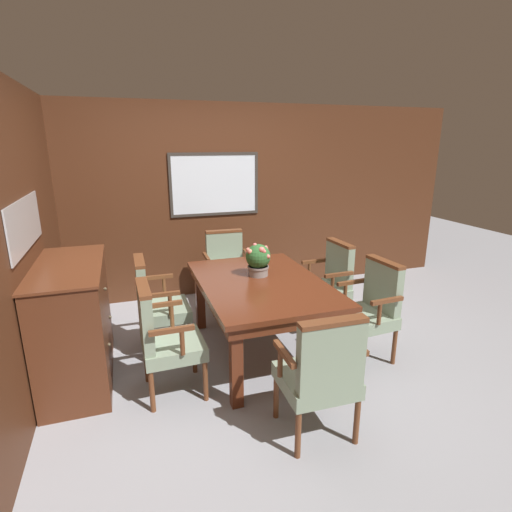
# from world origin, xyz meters

# --- Properties ---
(ground_plane) EXTENTS (14.00, 14.00, 0.00)m
(ground_plane) POSITION_xyz_m (0.00, 0.00, 0.00)
(ground_plane) COLOR #93969E
(wall_back) EXTENTS (7.20, 0.08, 2.45)m
(wall_back) POSITION_xyz_m (0.00, 1.94, 1.23)
(wall_back) COLOR #4C2816
(wall_back) RESTS_ON ground_plane
(wall_left) EXTENTS (0.08, 7.20, 2.45)m
(wall_left) POSITION_xyz_m (-1.77, 0.00, 1.23)
(wall_left) COLOR #4C2816
(wall_left) RESTS_ON ground_plane
(dining_table) EXTENTS (1.11, 1.65, 0.73)m
(dining_table) POSITION_xyz_m (0.15, 0.17, 0.64)
(dining_table) COLOR #562614
(dining_table) RESTS_ON ground_plane
(chair_right_near) EXTENTS (0.51, 0.56, 0.94)m
(chair_right_near) POSITION_xyz_m (1.09, -0.22, 0.51)
(chair_right_near) COLOR brown
(chair_right_near) RESTS_ON ground_plane
(chair_head_far) EXTENTS (0.55, 0.49, 0.94)m
(chair_head_far) POSITION_xyz_m (0.13, 1.39, 0.51)
(chair_head_far) COLOR brown
(chair_head_far) RESTS_ON ground_plane
(chair_left_near) EXTENTS (0.49, 0.55, 0.94)m
(chair_left_near) POSITION_xyz_m (-0.80, -0.20, 0.51)
(chair_left_near) COLOR brown
(chair_left_near) RESTS_ON ground_plane
(chair_head_near) EXTENTS (0.55, 0.48, 0.94)m
(chair_head_near) POSITION_xyz_m (0.14, -1.06, 0.51)
(chair_head_near) COLOR brown
(chair_head_near) RESTS_ON ground_plane
(chair_left_far) EXTENTS (0.47, 0.54, 0.94)m
(chair_left_far) POSITION_xyz_m (-0.79, 0.54, 0.51)
(chair_left_far) COLOR brown
(chair_left_far) RESTS_ON ground_plane
(chair_right_far) EXTENTS (0.49, 0.55, 0.94)m
(chair_right_far) POSITION_xyz_m (1.06, 0.53, 0.51)
(chair_right_far) COLOR brown
(chair_right_far) RESTS_ON ground_plane
(potted_plant) EXTENTS (0.24, 0.24, 0.32)m
(potted_plant) POSITION_xyz_m (0.17, 0.33, 0.90)
(potted_plant) COLOR gray
(potted_plant) RESTS_ON dining_table
(sideboard_cabinet) EXTENTS (0.54, 1.24, 1.02)m
(sideboard_cabinet) POSITION_xyz_m (-1.48, 0.28, 0.51)
(sideboard_cabinet) COLOR #512816
(sideboard_cabinet) RESTS_ON ground_plane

